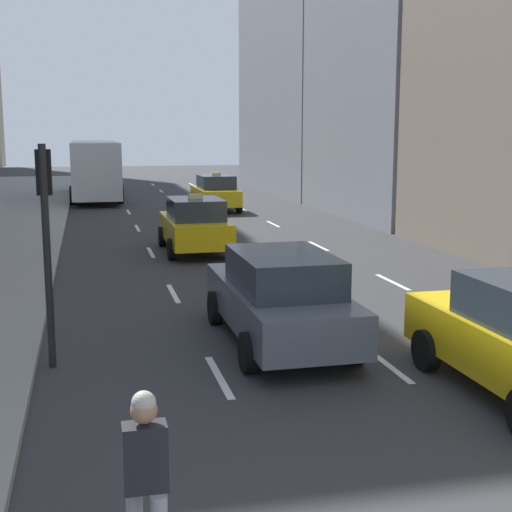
{
  "coord_description": "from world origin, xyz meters",
  "views": [
    {
      "loc": [
        -2.09,
        -2.49,
        3.77
      ],
      "look_at": [
        1.08,
        10.88,
        1.38
      ],
      "focal_mm": 50.0,
      "sensor_mm": 36.0,
      "label": 1
    }
  ],
  "objects_px": {
    "city_bus": "(95,167)",
    "traffic_light_pole": "(46,219)",
    "taxi_third": "(195,225)",
    "skateboarder": "(146,483)",
    "taxi_second": "(215,192)",
    "sedan_black_near": "(280,297)"
  },
  "relations": [
    {
      "from": "taxi_third",
      "to": "skateboarder",
      "type": "height_order",
      "value": "taxi_third"
    },
    {
      "from": "taxi_third",
      "to": "traffic_light_pole",
      "type": "xyz_separation_m",
      "value": [
        -3.95,
        -10.61,
        1.53
      ]
    },
    {
      "from": "taxi_second",
      "to": "taxi_third",
      "type": "height_order",
      "value": "same"
    },
    {
      "from": "city_bus",
      "to": "skateboarder",
      "type": "distance_m",
      "value": 36.64
    },
    {
      "from": "sedan_black_near",
      "to": "city_bus",
      "type": "height_order",
      "value": "city_bus"
    },
    {
      "from": "taxi_second",
      "to": "traffic_light_pole",
      "type": "height_order",
      "value": "traffic_light_pole"
    },
    {
      "from": "skateboarder",
      "to": "traffic_light_pole",
      "type": "height_order",
      "value": "traffic_light_pole"
    },
    {
      "from": "taxi_second",
      "to": "skateboarder",
      "type": "bearing_deg",
      "value": -101.23
    },
    {
      "from": "taxi_third",
      "to": "city_bus",
      "type": "height_order",
      "value": "city_bus"
    },
    {
      "from": "traffic_light_pole",
      "to": "taxi_second",
      "type": "bearing_deg",
      "value": 73.35
    },
    {
      "from": "sedan_black_near",
      "to": "taxi_second",
      "type": "bearing_deg",
      "value": 82.82
    },
    {
      "from": "taxi_second",
      "to": "city_bus",
      "type": "relative_size",
      "value": 0.38
    },
    {
      "from": "city_bus",
      "to": "traffic_light_pole",
      "type": "distance_m",
      "value": 30.42
    },
    {
      "from": "taxi_second",
      "to": "skateboarder",
      "type": "relative_size",
      "value": 2.52
    },
    {
      "from": "sedan_black_near",
      "to": "city_bus",
      "type": "bearing_deg",
      "value": 95.35
    },
    {
      "from": "taxi_second",
      "to": "skateboarder",
      "type": "distance_m",
      "value": 29.37
    },
    {
      "from": "taxi_second",
      "to": "city_bus",
      "type": "distance_m",
      "value": 9.67
    },
    {
      "from": "sedan_black_near",
      "to": "skateboarder",
      "type": "relative_size",
      "value": 2.78
    },
    {
      "from": "city_bus",
      "to": "traffic_light_pole",
      "type": "height_order",
      "value": "traffic_light_pole"
    },
    {
      "from": "taxi_second",
      "to": "taxi_third",
      "type": "relative_size",
      "value": 1.0
    },
    {
      "from": "city_bus",
      "to": "traffic_light_pole",
      "type": "bearing_deg",
      "value": -92.14
    },
    {
      "from": "taxi_second",
      "to": "sedan_black_near",
      "type": "xyz_separation_m",
      "value": [
        -2.8,
        -22.24,
        -0.02
      ]
    }
  ]
}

